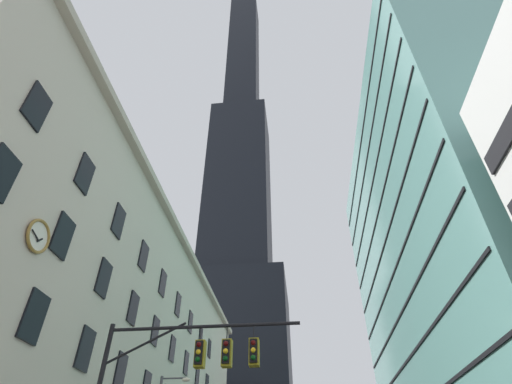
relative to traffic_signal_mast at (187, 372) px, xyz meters
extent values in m
cube|color=beige|center=(-16.26, 19.72, 6.14)|extent=(17.83, 57.44, 23.66)
cube|color=#B2A893|center=(-7.10, 19.72, 17.26)|extent=(0.70, 57.44, 0.60)
cube|color=black|center=(-7.30, 0.00, 2.51)|extent=(0.14, 1.40, 2.20)
cube|color=black|center=(-7.30, 5.00, 2.51)|extent=(0.14, 1.40, 2.20)
cube|color=black|center=(-7.30, 10.00, 2.51)|extent=(0.14, 1.40, 2.20)
cube|color=black|center=(-7.30, -5.00, 6.71)|extent=(0.14, 1.40, 2.20)
cube|color=black|center=(-7.30, 0.00, 6.71)|extent=(0.14, 1.40, 2.20)
cube|color=black|center=(-7.30, 5.00, 6.71)|extent=(0.14, 1.40, 2.20)
cube|color=black|center=(-7.30, 10.00, 6.71)|extent=(0.14, 1.40, 2.20)
cube|color=black|center=(-7.30, 15.00, 6.71)|extent=(0.14, 1.40, 2.20)
cube|color=black|center=(-7.30, 20.00, 6.71)|extent=(0.14, 1.40, 2.20)
cube|color=black|center=(-7.30, 25.00, 6.71)|extent=(0.14, 1.40, 2.20)
cube|color=black|center=(-7.30, 30.00, 6.71)|extent=(0.14, 1.40, 2.20)
cube|color=black|center=(-7.30, 35.00, 6.71)|extent=(0.14, 1.40, 2.20)
cube|color=black|center=(-7.30, -5.00, 10.91)|extent=(0.14, 1.40, 2.20)
cube|color=black|center=(-7.30, 0.00, 10.91)|extent=(0.14, 1.40, 2.20)
cube|color=black|center=(-7.30, 5.00, 10.91)|extent=(0.14, 1.40, 2.20)
cube|color=black|center=(-7.30, 10.00, 10.91)|extent=(0.14, 1.40, 2.20)
cube|color=black|center=(-7.30, 15.00, 10.91)|extent=(0.14, 1.40, 2.20)
cube|color=black|center=(-7.30, 20.00, 10.91)|extent=(0.14, 1.40, 2.20)
cube|color=black|center=(-7.30, 25.00, 10.91)|extent=(0.14, 1.40, 2.20)
cube|color=black|center=(-7.30, 30.00, 10.91)|extent=(0.14, 1.40, 2.20)
cube|color=black|center=(-7.30, 35.00, 10.91)|extent=(0.14, 1.40, 2.20)
torus|color=olive|center=(-7.23, -1.70, 5.66)|extent=(0.15, 1.64, 1.64)
cylinder|color=silver|center=(-7.27, -1.70, 5.66)|extent=(0.05, 1.42, 1.42)
cube|color=black|center=(-7.20, -1.58, 5.52)|extent=(0.03, 0.34, 0.36)
cube|color=black|center=(-7.20, -1.99, 5.57)|extent=(0.03, 0.61, 0.25)
cube|color=black|center=(-12.02, 81.79, 17.18)|extent=(27.39, 27.39, 45.74)
cube|color=black|center=(-12.02, 81.79, 73.32)|extent=(19.17, 19.17, 66.54)
cube|color=black|center=(-12.02, 81.79, 148.17)|extent=(12.33, 12.33, 83.17)
cylinder|color=silver|center=(-14.49, 81.79, 201.82)|extent=(1.20, 1.20, 24.11)
cube|color=slate|center=(23.05, 23.85, 16.16)|extent=(16.79, 42.63, 43.70)
cube|color=black|center=(14.61, 23.85, 6.31)|extent=(0.12, 41.63, 0.24)
cube|color=black|center=(14.61, 23.85, 10.31)|extent=(0.12, 41.63, 0.24)
cube|color=black|center=(14.61, 23.85, 14.31)|extent=(0.12, 41.63, 0.24)
cube|color=black|center=(14.61, 23.85, 18.31)|extent=(0.12, 41.63, 0.24)
cube|color=black|center=(14.61, 23.85, 22.31)|extent=(0.12, 41.63, 0.24)
cube|color=black|center=(14.61, 23.85, 26.31)|extent=(0.12, 41.63, 0.24)
cube|color=black|center=(14.61, 23.85, 30.31)|extent=(0.12, 41.63, 0.24)
cube|color=black|center=(14.61, 23.85, 34.31)|extent=(0.12, 41.63, 0.24)
cylinder|color=black|center=(0.53, -0.05, 1.74)|extent=(8.00, 0.14, 0.14)
cylinder|color=black|center=(-1.87, -0.05, 1.14)|extent=(3.28, 0.10, 1.66)
cylinder|color=black|center=(0.43, -0.05, 1.44)|extent=(0.04, 0.04, 0.60)
cube|color=black|center=(0.43, -0.05, 0.69)|extent=(0.30, 0.30, 0.90)
cube|color=olive|center=(0.43, 0.12, 0.69)|extent=(0.40, 0.40, 1.04)
sphere|color=#450808|center=(0.43, -0.21, 0.97)|extent=(0.20, 0.20, 0.20)
sphere|color=yellow|center=(0.43, -0.21, 0.69)|extent=(0.20, 0.20, 0.20)
sphere|color=#083D10|center=(0.43, -0.21, 0.41)|extent=(0.20, 0.20, 0.20)
cylinder|color=black|center=(1.53, -0.05, 1.44)|extent=(0.04, 0.04, 0.60)
cube|color=black|center=(1.53, -0.05, 0.69)|extent=(0.30, 0.30, 0.90)
cube|color=olive|center=(1.53, 0.12, 0.69)|extent=(0.40, 0.40, 1.04)
sphere|color=#450808|center=(1.53, -0.21, 0.97)|extent=(0.20, 0.20, 0.20)
sphere|color=yellow|center=(1.53, -0.21, 0.69)|extent=(0.20, 0.20, 0.20)
sphere|color=#083D10|center=(1.53, -0.21, 0.41)|extent=(0.20, 0.20, 0.20)
cylinder|color=black|center=(2.63, -0.05, 1.44)|extent=(0.04, 0.04, 0.60)
cube|color=black|center=(2.63, -0.05, 0.69)|extent=(0.30, 0.30, 0.90)
cube|color=olive|center=(2.63, 0.12, 0.69)|extent=(0.40, 0.40, 1.04)
sphere|color=#450808|center=(2.63, -0.21, 0.97)|extent=(0.20, 0.20, 0.20)
sphere|color=yellow|center=(2.63, -0.21, 0.69)|extent=(0.20, 0.20, 0.20)
sphere|color=#083D10|center=(2.63, -0.21, 0.41)|extent=(0.20, 0.20, 0.20)
cylinder|color=#47474C|center=(-3.80, 10.49, 2.10)|extent=(1.62, 0.10, 0.10)
ellipsoid|color=#EFE5C6|center=(-3.00, 10.49, 2.00)|extent=(0.56, 0.32, 0.24)
camera|label=1|loc=(4.51, -15.91, -3.72)|focal=27.21mm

